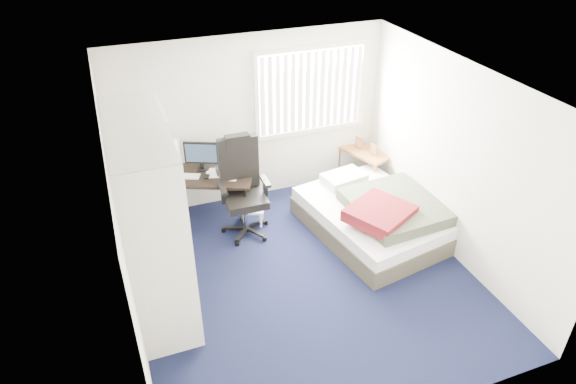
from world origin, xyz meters
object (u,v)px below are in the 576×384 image
(nightstand, at_px, (364,155))
(desk, at_px, (198,171))
(office_chair, at_px, (243,197))
(bed, at_px, (376,216))

(nightstand, bearing_deg, desk, -178.58)
(office_chair, bearing_deg, nightstand, 14.33)
(office_chair, relative_size, nightstand, 1.49)
(desk, xyz_separation_m, nightstand, (2.65, 0.07, -0.27))
(desk, relative_size, bed, 0.76)
(desk, relative_size, office_chair, 1.21)
(nightstand, bearing_deg, bed, -110.64)
(desk, distance_m, nightstand, 2.66)
(desk, bearing_deg, office_chair, -44.14)
(desk, height_order, bed, desk)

